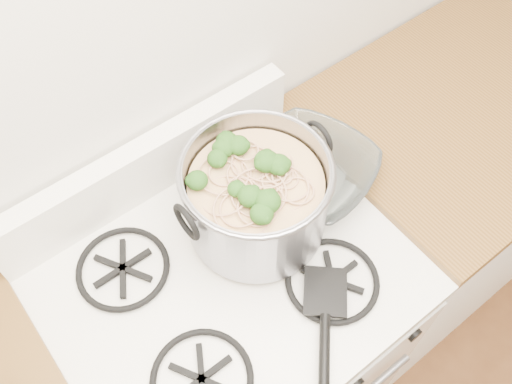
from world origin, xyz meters
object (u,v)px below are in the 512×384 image
spatula (326,290)px  gas_range (235,347)px  stock_pot (256,198)px  glass_bowl (310,176)px

spatula → gas_range: bearing=172.9°
gas_range → stock_pot: stock_pot is taller
spatula → glass_bowl: bearing=98.6°
gas_range → spatula: spatula is taller
spatula → glass_bowl: glass_bowl is taller
gas_range → glass_bowl: glass_bowl is taller
gas_range → spatula: 0.54m
stock_pot → glass_bowl: stock_pot is taller
gas_range → glass_bowl: (0.30, 0.08, 0.50)m
gas_range → stock_pot: size_ratio=2.66×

